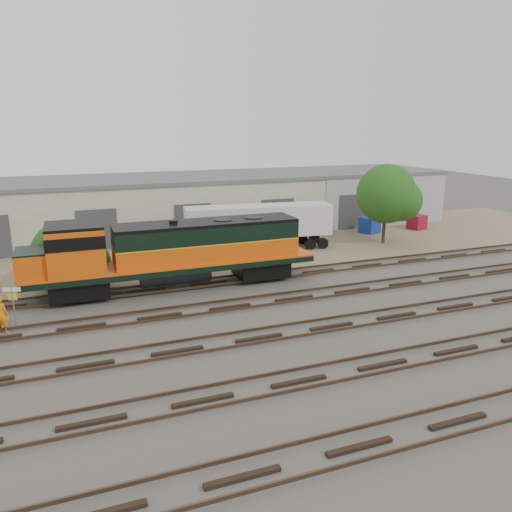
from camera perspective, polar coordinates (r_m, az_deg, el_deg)
name	(u,v)px	position (r m, az deg, el deg)	size (l,w,h in m)	color
ground	(239,318)	(27.17, -1.99, -7.04)	(140.00, 140.00, 0.00)	#47423A
dirt_strip	(179,252)	(40.96, -8.83, 0.45)	(80.00, 16.00, 0.02)	#726047
tracks	(259,338)	(24.54, 0.32, -9.34)	(80.00, 20.40, 0.28)	black
warehouse	(160,205)	(48.11, -10.94, 5.74)	(58.40, 10.40, 5.30)	beige
locomotive	(170,252)	(31.34, -9.85, 0.50)	(17.92, 3.14, 4.31)	black
sign_post	(13,299)	(28.27, -26.05, -4.43)	(0.87, 0.29, 2.18)	gray
worker	(2,314)	(27.98, -27.07, -5.95)	(0.71, 0.47, 1.95)	orange
semi_trailer	(262,222)	(40.85, 0.72, 3.91)	(12.17, 3.80, 3.68)	silver
dumpster_blue	(370,225)	(48.68, 12.87, 3.46)	(1.60, 1.50, 1.50)	#16329B
dumpster_red	(417,222)	(51.61, 17.91, 3.70)	(1.50, 1.40, 1.40)	maroon
tree_mid	(73,258)	(33.48, -20.22, -0.23)	(4.86, 4.63, 4.63)	#382619
tree_east	(390,196)	(44.21, 15.07, 6.68)	(5.31, 5.05, 6.82)	#382619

